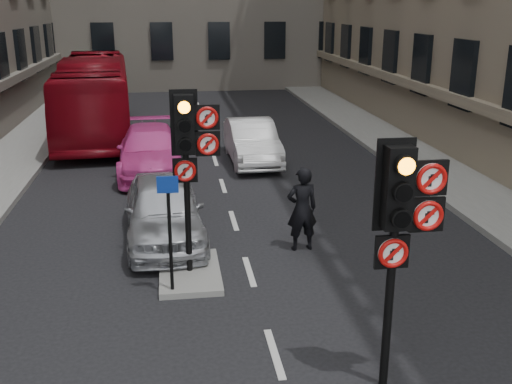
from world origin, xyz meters
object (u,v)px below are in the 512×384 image
object	(u,v)px
signal_near	(402,215)
motorcyclist	(302,209)
car_white	(252,142)
car_pink	(150,151)
signal_far	(190,143)
bus_red	(95,96)
car_silver	(164,209)
info_sign	(169,218)
motorcycle	(176,187)

from	to	relation	value
signal_near	motorcyclist	xyz separation A→B (m)	(-0.19, 5.01, -1.65)
car_white	car_pink	bearing A→B (deg)	-166.43
signal_near	signal_far	xyz separation A→B (m)	(-2.60, 4.00, 0.12)
bus_red	signal_near	bearing A→B (deg)	-76.02
signal_far	car_pink	distance (m)	8.12
car_silver	info_sign	size ratio (longest dim) A/B	1.94
bus_red	car_silver	bearing A→B (deg)	-81.25
motorcycle	car_silver	bearing A→B (deg)	-93.57
signal_near	motorcyclist	distance (m)	5.27
motorcyclist	info_sign	bearing A→B (deg)	26.82
signal_near	info_sign	size ratio (longest dim) A/B	1.62
car_silver	motorcyclist	xyz separation A→B (m)	(2.98, -1.00, 0.21)
bus_red	motorcyclist	distance (m)	14.36
car_silver	motorcycle	bearing A→B (deg)	79.58
car_white	info_sign	distance (m)	9.93
signal_near	info_sign	xyz separation A→B (m)	(-3.04, 3.19, -1.04)
motorcycle	car_pink	bearing A→B (deg)	106.43
signal_near	motorcycle	xyz separation A→B (m)	(-2.87, 8.48, -2.08)
bus_red	motorcycle	world-z (taller)	bus_red
car_white	motorcyclist	size ratio (longest dim) A/B	2.30
car_pink	signal_far	bearing A→B (deg)	-84.77
bus_red	motorcyclist	world-z (taller)	bus_red
motorcycle	motorcyclist	xyz separation A→B (m)	(2.67, -3.48, 0.44)
car_white	info_sign	world-z (taller)	info_sign
bus_red	info_sign	distance (m)	15.23
car_silver	signal_far	bearing A→B (deg)	-77.19
signal_far	car_white	xyz separation A→B (m)	(2.35, 8.68, -1.99)
car_silver	car_pink	xyz separation A→B (m)	(-0.45, 5.80, -0.01)
car_silver	motorcyclist	size ratio (longest dim) A/B	2.28
motorcyclist	car_white	bearing A→B (deg)	-95.43
car_white	motorcycle	distance (m)	4.96
signal_far	car_silver	bearing A→B (deg)	106.09
car_silver	motorcycle	xyz separation A→B (m)	(0.31, 2.48, -0.23)
bus_red	info_sign	world-z (taller)	bus_red
car_silver	car_pink	world-z (taller)	car_silver
signal_near	car_white	distance (m)	12.82
signal_far	signal_near	bearing A→B (deg)	-56.98
car_pink	motorcyclist	xyz separation A→B (m)	(3.43, -6.80, 0.22)
info_sign	car_pink	bearing A→B (deg)	95.54
car_pink	car_white	bearing A→B (deg)	12.30
signal_far	car_pink	size ratio (longest dim) A/B	0.72
car_pink	motorcycle	size ratio (longest dim) A/B	3.00
car_pink	bus_red	distance (m)	6.80
signal_near	car_silver	bearing A→B (deg)	117.89
car_white	car_silver	bearing A→B (deg)	-114.71
car_silver	info_sign	distance (m)	2.94
car_white	motorcycle	world-z (taller)	car_white
signal_near	motorcycle	distance (m)	9.20
car_white	bus_red	world-z (taller)	bus_red
car_white	signal_near	bearing A→B (deg)	-89.88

